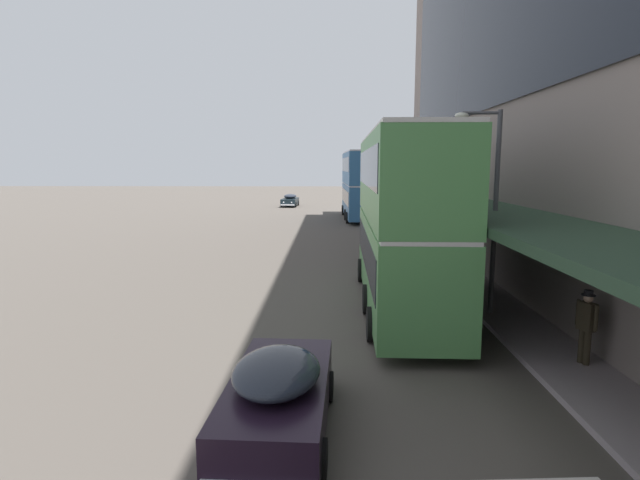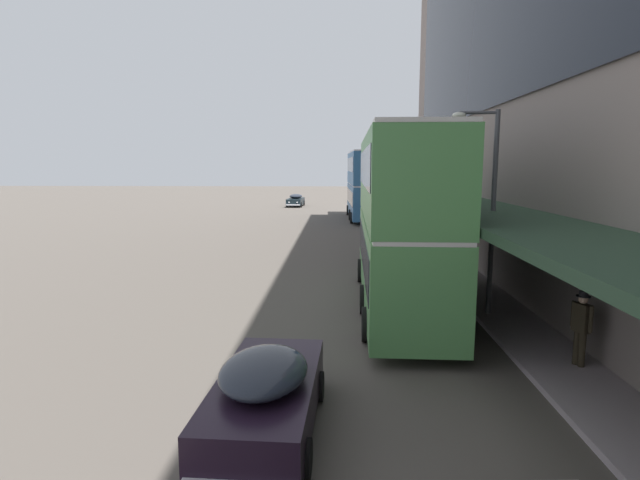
# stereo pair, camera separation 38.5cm
# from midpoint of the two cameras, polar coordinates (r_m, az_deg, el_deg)

# --- Properties ---
(transit_bus_kerbside_front) EXTENTS (2.97, 11.61, 6.28)m
(transit_bus_kerbside_front) POSITION_cam_midpoint_polar(r_m,az_deg,el_deg) (46.86, 5.23, 6.50)
(transit_bus_kerbside_front) COLOR #31669A
(transit_bus_kerbside_front) RESTS_ON ground
(transit_bus_kerbside_rear) EXTENTS (2.94, 11.50, 6.07)m
(transit_bus_kerbside_rear) POSITION_cam_midpoint_polar(r_m,az_deg,el_deg) (17.51, 9.79, 2.77)
(transit_bus_kerbside_rear) COLOR #4F8F4C
(transit_bus_kerbside_rear) RESTS_ON ground
(sedan_lead_near) EXTENTS (2.08, 4.57, 1.57)m
(sedan_lead_near) POSITION_cam_midpoint_polar(r_m,az_deg,el_deg) (9.75, -5.01, -17.07)
(sedan_lead_near) COLOR black
(sedan_lead_near) RESTS_ON ground
(sedan_second_mid) EXTENTS (2.05, 4.92, 1.52)m
(sedan_second_mid) POSITION_cam_midpoint_polar(r_m,az_deg,el_deg) (61.85, -2.62, 4.57)
(sedan_second_mid) COLOR black
(sedan_second_mid) RESTS_ON ground
(pedestrian_at_kerb) EXTENTS (0.37, 0.58, 1.86)m
(pedestrian_at_kerb) POSITION_cam_midpoint_polar(r_m,az_deg,el_deg) (13.84, 28.40, -8.51)
(pedestrian_at_kerb) COLOR #2C2519
(pedestrian_at_kerb) RESTS_ON sidewalk_kerb
(street_lamp) EXTENTS (1.50, 0.28, 6.57)m
(street_lamp) POSITION_cam_midpoint_polar(r_m,az_deg,el_deg) (16.94, 19.28, 4.69)
(street_lamp) COLOR #4C4C51
(street_lamp) RESTS_ON sidewalk_kerb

